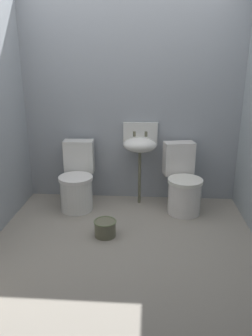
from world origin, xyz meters
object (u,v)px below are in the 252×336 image
object	(u,v)px
toilet_left	(77,182)
sink	(140,144)
bucket	(105,228)
toilet_right	(183,184)

from	to	relation	value
toilet_left	sink	bearing A→B (deg)	-168.13
toilet_left	bucket	bearing A→B (deg)	119.52
toilet_left	sink	size ratio (longest dim) A/B	0.79
bucket	toilet_right	bearing A→B (deg)	39.17
toilet_right	sink	bearing A→B (deg)	-31.73
toilet_left	sink	distance (m)	0.88
sink	bucket	xyz separation A→B (m)	(-0.32, -0.87, -0.67)
toilet_right	sink	world-z (taller)	sink
toilet_left	toilet_right	xyz separation A→B (m)	(1.26, 0.00, 0.00)
toilet_left	toilet_right	bearing A→B (deg)	177.71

